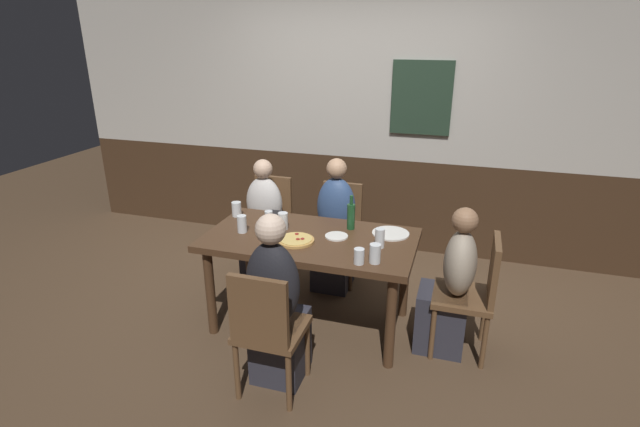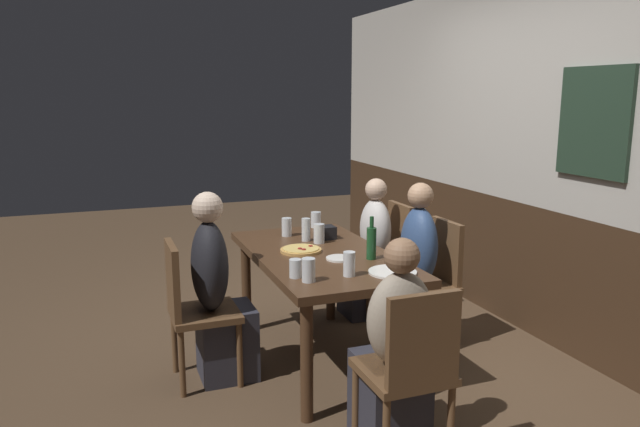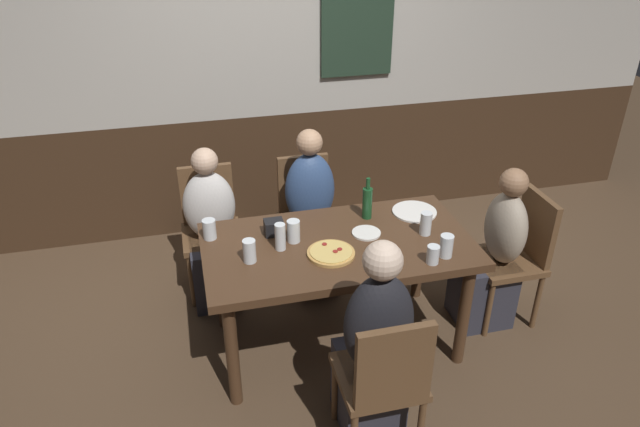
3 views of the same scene
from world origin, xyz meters
name	(u,v)px [view 2 (image 2 of 3)]	position (x,y,z in m)	size (l,w,h in m)	color
ground_plane	(321,360)	(0.00, 0.00, 0.00)	(12.00, 12.00, 0.00)	#4C3826
wall_back	(536,156)	(0.00, 1.65, 1.30)	(6.40, 0.13, 2.60)	#3D2819
dining_table	(321,266)	(0.00, 0.00, 0.65)	(1.54, 0.83, 0.74)	#472D1C
chair_mid_far	(432,275)	(0.00, 0.83, 0.50)	(0.40, 0.40, 0.88)	brown
chair_left_far	(388,252)	(-0.68, 0.83, 0.50)	(0.40, 0.40, 0.88)	brown
chair_head_east	(411,365)	(1.19, 0.00, 0.50)	(0.40, 0.40, 0.88)	brown
chair_mid_near	(192,305)	(0.00, -0.83, 0.50)	(0.40, 0.40, 0.88)	brown
person_mid_far	(412,280)	(0.00, 0.67, 0.48)	(0.34, 0.37, 1.16)	#2D2D38
person_left_far	(369,259)	(-0.68, 0.67, 0.46)	(0.34, 0.37, 1.10)	#2D2D38
person_head_east	(394,360)	(1.02, 0.00, 0.45)	(0.37, 0.34, 1.08)	#2D2D38
person_mid_near	(218,302)	(0.00, -0.67, 0.49)	(0.34, 0.37, 1.18)	#2D2D38
pizza	(301,250)	(-0.07, -0.11, 0.75)	(0.27, 0.27, 0.03)	tan
pint_glass_stout	(316,221)	(-0.71, 0.23, 0.79)	(0.08, 0.08, 0.12)	silver
pint_glass_pale	(306,231)	(-0.33, 0.01, 0.81)	(0.06, 0.06, 0.16)	silver
beer_glass_tall	(309,271)	(0.54, -0.28, 0.80)	(0.07, 0.07, 0.13)	silver
tumbler_water	(295,270)	(0.44, -0.32, 0.78)	(0.07, 0.07, 0.10)	silver
highball_clear	(349,265)	(0.52, -0.03, 0.80)	(0.07, 0.07, 0.14)	silver
tumbler_short	(287,228)	(-0.51, -0.07, 0.80)	(0.07, 0.07, 0.13)	silver
pint_glass_amber	(319,234)	(-0.24, 0.08, 0.80)	(0.07, 0.07, 0.13)	silver
beer_bottle_green	(371,242)	(0.25, 0.24, 0.85)	(0.06, 0.06, 0.27)	#194723
plate_white_large	(393,272)	(0.56, 0.22, 0.75)	(0.28, 0.28, 0.01)	white
plate_white_small	(340,258)	(0.19, 0.05, 0.75)	(0.17, 0.17, 0.01)	white
condiment_caddy	(328,232)	(-0.34, 0.18, 0.79)	(0.11, 0.09, 0.09)	black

